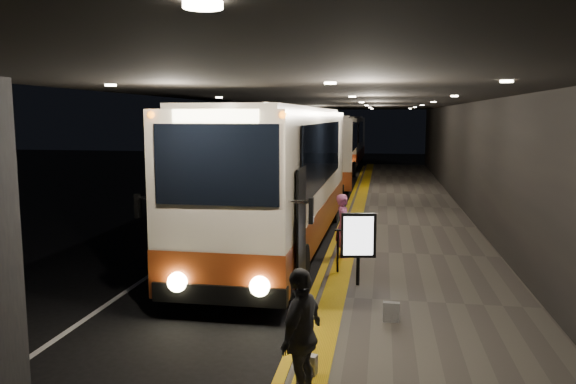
% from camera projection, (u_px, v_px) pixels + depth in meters
% --- Properties ---
extents(ground, '(90.00, 90.00, 0.00)m').
position_uv_depth(ground, '(239.00, 260.00, 15.28)').
color(ground, black).
extents(lane_line_white, '(0.12, 50.00, 0.01)m').
position_uv_depth(lane_line_white, '(226.00, 223.00, 20.47)').
color(lane_line_white, silver).
rests_on(lane_line_white, ground).
extents(kerb_stripe_yellow, '(0.18, 50.00, 0.01)m').
position_uv_depth(kerb_stripe_yellow, '(340.00, 227.00, 19.78)').
color(kerb_stripe_yellow, gold).
rests_on(kerb_stripe_yellow, ground).
extents(sidewalk, '(4.50, 50.00, 0.15)m').
position_uv_depth(sidewalk, '(409.00, 227.00, 19.37)').
color(sidewalk, '#514C44').
rests_on(sidewalk, ground).
extents(tactile_strip, '(0.50, 50.00, 0.01)m').
position_uv_depth(tactile_strip, '(354.00, 223.00, 19.68)').
color(tactile_strip, gold).
rests_on(tactile_strip, sidewalk).
extents(terminal_wall, '(0.10, 50.00, 6.00)m').
position_uv_depth(terminal_wall, '(481.00, 143.00, 18.60)').
color(terminal_wall, black).
rests_on(terminal_wall, ground).
extents(support_columns, '(0.80, 24.80, 4.40)m').
position_uv_depth(support_columns, '(226.00, 166.00, 19.14)').
color(support_columns, black).
rests_on(support_columns, ground).
extents(canopy, '(9.00, 50.00, 0.40)m').
position_uv_depth(canopy, '(346.00, 95.00, 19.14)').
color(canopy, black).
rests_on(canopy, support_columns).
extents(coach_main, '(2.78, 12.95, 4.02)m').
position_uv_depth(coach_main, '(280.00, 183.00, 16.49)').
color(coach_main, beige).
rests_on(coach_main, ground).
extents(coach_second, '(3.16, 12.19, 3.79)m').
position_uv_depth(coach_second, '(330.00, 153.00, 32.01)').
color(coach_second, beige).
rests_on(coach_second, ground).
extents(coach_third, '(2.64, 11.97, 3.75)m').
position_uv_depth(coach_third, '(345.00, 143.00, 44.27)').
color(coach_third, beige).
rests_on(coach_third, ground).
extents(passenger_boarding, '(0.49, 0.67, 1.70)m').
position_uv_depth(passenger_boarding, '(343.00, 226.00, 14.91)').
color(passenger_boarding, '#B4548A').
rests_on(passenger_boarding, sidewalk).
extents(passenger_waiting_grey, '(0.82, 1.17, 1.81)m').
position_uv_depth(passenger_waiting_grey, '(301.00, 335.00, 7.32)').
color(passenger_waiting_grey, '#54555A').
rests_on(passenger_waiting_grey, sidewalk).
extents(bag_polka, '(0.30, 0.14, 0.36)m').
position_uv_depth(bag_polka, '(391.00, 312.00, 10.27)').
color(bag_polka, black).
rests_on(bag_polka, sidewalk).
extents(bag_plain, '(0.27, 0.19, 0.30)m').
position_uv_depth(bag_plain, '(309.00, 365.00, 8.17)').
color(bag_plain, silver).
rests_on(bag_plain, sidewalk).
extents(info_sign, '(0.77, 0.25, 1.63)m').
position_uv_depth(info_sign, '(358.00, 237.00, 12.37)').
color(info_sign, black).
rests_on(info_sign, sidewalk).
extents(stanchion_post, '(0.05, 0.05, 1.04)m').
position_uv_depth(stanchion_post, '(338.00, 251.00, 13.46)').
color(stanchion_post, black).
rests_on(stanchion_post, sidewalk).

